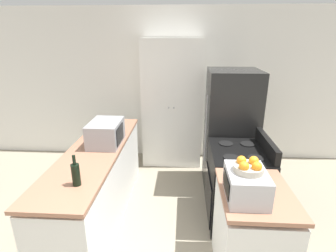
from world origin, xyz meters
TOP-DOWN VIEW (x-y plane):
  - wall_back at (0.00, 3.11)m, footprint 7.00×0.06m
  - counter_left at (-0.82, 1.25)m, footprint 0.60×2.30m
  - counter_right at (0.82, 0.49)m, footprint 0.60×0.78m
  - pantry_cabinet at (-0.00, 2.81)m, footprint 0.98×0.51m
  - stove at (0.84, 1.30)m, footprint 0.66×0.80m
  - refrigerator at (0.86, 2.10)m, footprint 0.71×0.72m
  - microwave at (-0.72, 1.42)m, footprint 0.36×0.50m
  - wine_bottle at (-0.72, 0.49)m, footprint 0.07×0.07m
  - toaster_oven at (0.70, 0.40)m, footprint 0.31×0.40m
  - fruit_bowl at (0.71, 0.40)m, footprint 0.23×0.23m

SIDE VIEW (x-z plane):
  - counter_right at x=0.82m, z-range -0.02..0.89m
  - counter_left at x=-0.82m, z-range -0.02..0.89m
  - stove at x=0.84m, z-range -0.07..0.99m
  - refrigerator at x=0.86m, z-range 0.00..1.71m
  - wine_bottle at x=-0.72m, z-range 0.87..1.15m
  - toaster_oven at x=0.70m, z-range 0.90..1.14m
  - microwave at x=-0.72m, z-range 0.90..1.18m
  - pantry_cabinet at x=0.00m, z-range 0.00..2.11m
  - fruit_bowl at x=0.71m, z-range 1.13..1.23m
  - wall_back at x=0.00m, z-range 0.00..2.60m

